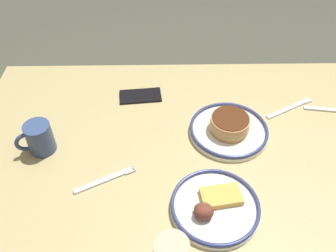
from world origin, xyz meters
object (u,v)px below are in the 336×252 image
(fork_far, at_px, (105,180))
(fork_near, at_px, (290,108))
(plate_center_pancakes, at_px, (214,206))
(coffee_mug, at_px, (39,138))
(cell_phone, at_px, (140,96))
(plate_near_main, at_px, (229,128))

(fork_far, bearing_deg, fork_near, -153.92)
(plate_center_pancakes, bearing_deg, fork_near, -127.89)
(coffee_mug, bearing_deg, cell_phone, -139.62)
(plate_center_pancakes, distance_m, cell_phone, 0.50)
(coffee_mug, bearing_deg, fork_near, -167.88)
(coffee_mug, relative_size, fork_far, 0.63)
(plate_center_pancakes, relative_size, fork_near, 1.30)
(plate_near_main, height_order, fork_near, plate_near_main)
(coffee_mug, bearing_deg, plate_center_pancakes, 156.20)
(plate_near_main, relative_size, coffee_mug, 2.33)
(coffee_mug, distance_m, fork_far, 0.24)
(plate_near_main, distance_m, coffee_mug, 0.57)
(plate_near_main, bearing_deg, plate_center_pancakes, 74.51)
(coffee_mug, distance_m, cell_phone, 0.37)
(fork_far, bearing_deg, plate_near_main, -153.98)
(plate_near_main, relative_size, plate_center_pancakes, 1.06)
(cell_phone, relative_size, fork_far, 0.86)
(plate_near_main, xyz_separation_m, coffee_mug, (0.57, 0.06, 0.03))
(plate_near_main, height_order, plate_center_pancakes, plate_near_main)
(plate_near_main, distance_m, fork_near, 0.25)
(coffee_mug, xyz_separation_m, fork_near, (-0.79, -0.17, -0.05))
(cell_phone, bearing_deg, plate_center_pancakes, 108.60)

